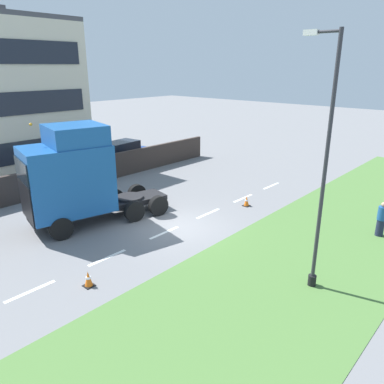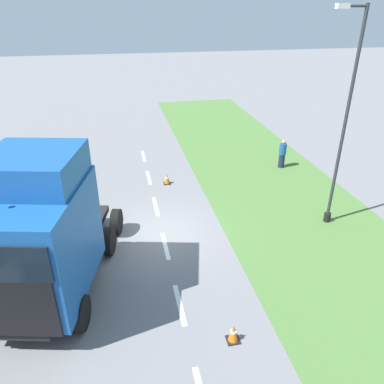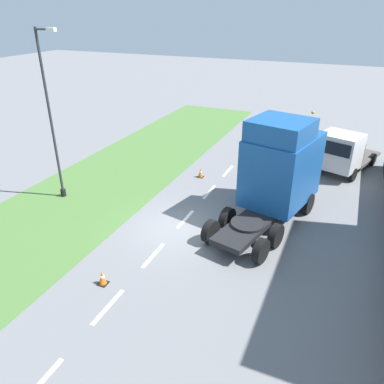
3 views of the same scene
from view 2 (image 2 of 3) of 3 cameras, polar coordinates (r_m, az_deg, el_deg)
name	(u,v)px [view 2 (image 2 of 3)]	position (r m, az deg, el deg)	size (l,w,h in m)	color
ground_plane	(162,233)	(15.37, -4.54, -6.28)	(120.00, 120.00, 0.00)	slate
grass_verge	(299,218)	(16.99, 15.98, -3.80)	(7.00, 44.00, 0.01)	#4C7538
lane_markings	(160,224)	(15.96, -4.88, -4.92)	(0.16, 17.80, 0.00)	white
lorry_cab	(42,235)	(11.69, -21.94, -6.04)	(4.07, 7.15, 4.97)	black
lamp_post	(341,132)	(15.50, 21.81, 8.50)	(1.26, 0.28, 8.39)	black
pedestrian	(282,154)	(21.65, 13.59, 5.61)	(0.39, 0.39, 1.62)	#1E233D
traffic_cone_lead	(167,179)	(19.31, -3.84, 2.05)	(0.36, 0.36, 0.58)	black
traffic_cone_trailing	(233,333)	(11.06, 6.32, -20.56)	(0.36, 0.36, 0.58)	black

